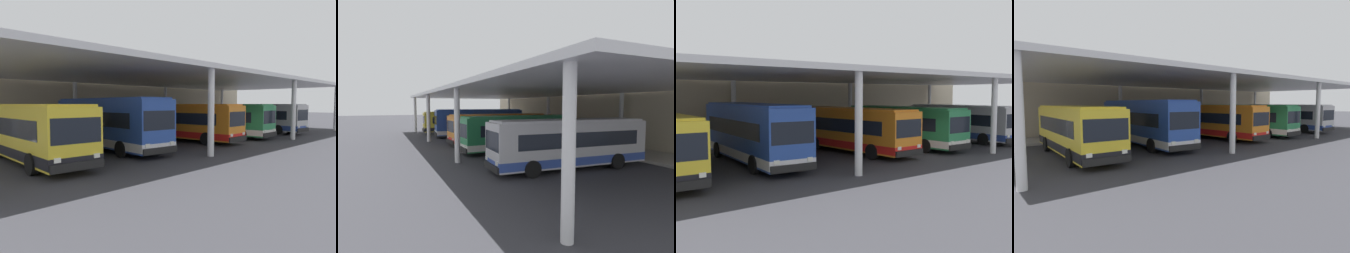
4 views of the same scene
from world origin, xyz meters
TOP-DOWN VIEW (x-y plane):
  - ground_plane at (0.00, 0.00)m, footprint 200.00×200.00m
  - platform_kerb at (0.00, 11.75)m, footprint 42.00×4.50m
  - station_building_facade at (0.00, 15.00)m, footprint 48.00×1.60m
  - canopy_shelter at (0.00, 5.50)m, footprint 40.00×17.00m
  - bus_nearest_bay at (-14.46, 3.38)m, footprint 3.05×10.63m
  - bus_second_bay at (-8.75, 4.42)m, footprint 3.36×11.49m
  - bus_middle_bay at (-1.27, 3.95)m, footprint 2.99×10.61m
  - bus_far_bay at (3.68, 3.76)m, footprint 2.87×10.58m
  - bus_departing at (10.94, 3.52)m, footprint 3.19×10.67m
  - bench_waiting at (-4.74, 11.82)m, footprint 1.80×0.45m
  - trash_bin at (-7.22, 11.83)m, footprint 0.52×0.52m
  - banner_sign at (-1.97, 10.94)m, footprint 0.70×0.12m

SIDE VIEW (x-z plane):
  - ground_plane at x=0.00m, z-range 0.00..0.00m
  - platform_kerb at x=0.00m, z-range 0.00..0.18m
  - bench_waiting at x=-4.74m, z-range 0.20..1.12m
  - trash_bin at x=-7.22m, z-range 0.19..1.17m
  - bus_nearest_bay at x=-14.46m, z-range 0.07..3.24m
  - bus_middle_bay at x=-1.27m, z-range 0.07..3.24m
  - bus_far_bay at x=3.68m, z-range 0.07..3.24m
  - bus_departing at x=10.94m, z-range 0.07..3.24m
  - bus_second_bay at x=-8.75m, z-range 0.06..3.63m
  - banner_sign at x=-1.97m, z-range 0.38..3.58m
  - station_building_facade at x=0.00m, z-range 0.00..7.24m
  - canopy_shelter at x=0.00m, z-range 2.54..8.09m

